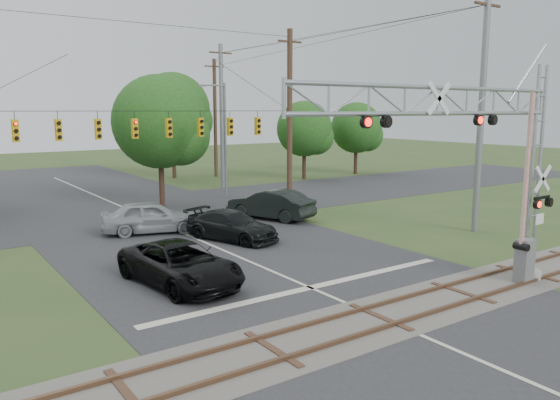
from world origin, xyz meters
TOP-DOWN VIEW (x-y plane):
  - ground at (0.00, 0.00)m, footprint 160.00×160.00m
  - road_main at (0.00, 10.00)m, footprint 14.00×90.00m
  - road_cross at (0.00, 24.00)m, footprint 90.00×12.00m
  - railroad_track at (0.00, 2.00)m, footprint 90.00×3.20m
  - crossing_gantry at (4.04, 1.63)m, footprint 11.97×1.02m
  - traffic_signal_span at (0.85, 20.00)m, footprint 19.34×0.36m
  - pickup_black at (-3.65, 8.56)m, footprint 3.27×5.90m
  - car_dark at (1.40, 13.60)m, footprint 3.66×5.37m
  - sedan_silver at (-1.29, 17.37)m, footprint 5.39×3.47m
  - suv_dark at (5.95, 16.96)m, footprint 3.69×5.59m
  - streetlight at (7.60, 25.61)m, footprint 2.20×0.23m
  - utility_poles at (2.79, 22.72)m, footprint 27.23×29.65m
  - treeline at (-2.88, 33.64)m, footprint 57.86×21.18m

SIDE VIEW (x-z plane):
  - ground at x=0.00m, z-range 0.00..0.00m
  - road_main at x=0.00m, z-range 0.00..0.02m
  - road_cross at x=0.00m, z-range 0.00..0.02m
  - railroad_track at x=0.00m, z-range -0.05..0.11m
  - car_dark at x=1.40m, z-range 0.00..1.44m
  - pickup_black at x=-3.65m, z-range 0.00..1.56m
  - sedan_silver at x=-1.29m, z-range 0.00..1.71m
  - suv_dark at x=5.95m, z-range 0.00..1.74m
  - streetlight at x=7.60m, z-range 0.49..8.76m
  - crossing_gantry at x=4.04m, z-range 0.95..8.91m
  - traffic_signal_span at x=0.85m, z-range -0.09..11.41m
  - treeline at x=-2.88m, z-range 0.75..10.78m
  - utility_poles at x=2.79m, z-range -0.27..11.95m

